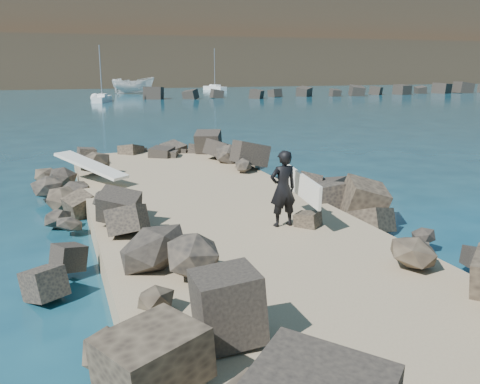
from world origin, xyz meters
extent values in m
plane|color=#0F384C|center=(0.00, 0.00, 0.00)|extent=(800.00, 800.00, 0.00)
cube|color=#8C7759|center=(0.00, -2.00, 0.30)|extent=(6.00, 26.00, 0.60)
cube|color=black|center=(-2.90, -1.50, 0.50)|extent=(2.60, 22.00, 1.00)
cube|color=black|center=(2.90, -1.50, 0.50)|extent=(2.60, 22.00, 1.00)
cube|color=black|center=(35.00, 55.00, 0.60)|extent=(52.00, 4.00, 1.20)
cube|color=#2D4919|center=(10.00, 160.00, 16.00)|extent=(360.00, 140.00, 32.00)
cube|color=white|center=(-2.69, 5.24, 1.04)|extent=(2.15, 2.43, 0.09)
imported|color=silver|center=(8.20, 71.25, 1.22)|extent=(6.68, 3.62, 2.44)
imported|color=black|center=(1.06, -0.87, 1.47)|extent=(0.65, 0.44, 1.73)
cube|color=white|center=(1.51, -0.87, 1.51)|extent=(0.20, 2.15, 0.68)
cube|color=white|center=(32.53, 96.11, 0.25)|extent=(1.26, 4.95, 0.80)
cylinder|color=gray|center=(32.53, 96.11, 3.30)|extent=(0.12, 0.12, 5.40)
cube|color=white|center=(32.53, 95.53, 0.75)|extent=(0.84, 1.40, 0.44)
cube|color=white|center=(23.03, 78.05, 0.25)|extent=(2.68, 5.92, 0.80)
cylinder|color=gray|center=(23.03, 78.05, 3.78)|extent=(0.12, 0.12, 6.37)
cube|color=white|center=(23.03, 77.37, 0.75)|extent=(1.30, 1.80, 0.44)
cube|color=white|center=(1.95, 53.41, 0.25)|extent=(2.78, 5.41, 0.80)
cylinder|color=gray|center=(1.95, 53.41, 3.52)|extent=(0.12, 0.12, 5.84)
cube|color=white|center=(1.95, 52.81, 0.75)|extent=(1.27, 1.68, 0.44)
camera|label=1|loc=(-3.69, -11.55, 4.15)|focal=40.00mm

